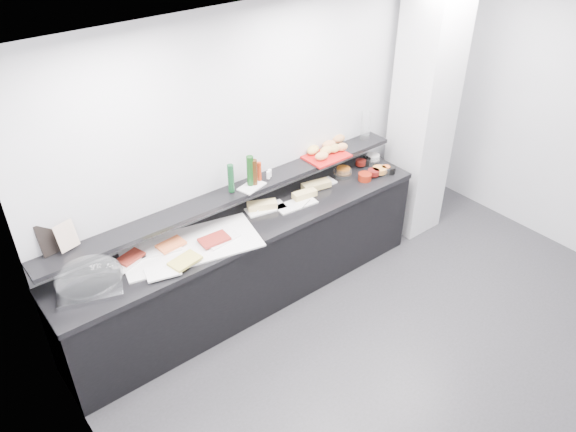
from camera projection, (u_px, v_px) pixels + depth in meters
ground at (437, 371)px, 4.72m from camera, size 5.00×5.00×0.00m
back_wall at (289, 143)px, 5.27m from camera, size 5.00×0.02×2.70m
ceiling at (506, 53)px, 3.22m from camera, size 5.00×5.00×0.00m
column at (423, 115)px, 5.82m from camera, size 0.50×0.50×2.70m
buffet_cabinet at (250, 265)px, 5.23m from camera, size 3.60×0.60×0.85m
counter_top at (249, 225)px, 4.98m from camera, size 3.62×0.62×0.05m
wall_shelf at (236, 193)px, 4.95m from camera, size 3.60×0.25×0.04m
cloche_base at (90, 289)px, 4.20m from camera, size 0.55×0.46×0.04m
cloche_dome at (89, 277)px, 4.15m from camera, size 0.56×0.43×0.34m
linen_runner at (191, 245)px, 4.68m from camera, size 1.23×0.78×0.01m
platter_meat_a at (127, 261)px, 4.47m from camera, size 0.30×0.25×0.01m
food_meat_a at (131, 257)px, 4.49m from camera, size 0.24×0.19×0.02m
platter_salmon at (160, 247)px, 4.63m from camera, size 0.38×0.30×0.01m
food_salmon at (171, 245)px, 4.63m from camera, size 0.24×0.16×0.02m
platter_cheese at (163, 272)px, 4.37m from camera, size 0.30×0.24×0.01m
food_cheese at (185, 261)px, 4.45m from camera, size 0.27×0.20×0.02m
platter_meat_b at (220, 238)px, 4.74m from camera, size 0.32×0.24×0.01m
food_meat_b at (214, 239)px, 4.69m from camera, size 0.25×0.17×0.02m
sandwich_plate_left at (266, 209)px, 5.15m from camera, size 0.39×0.23×0.01m
sandwich_food_left at (262, 205)px, 5.13m from camera, size 0.29×0.20×0.06m
tongs_left at (265, 209)px, 5.12m from camera, size 0.16×0.04×0.01m
sandwich_plate_mid at (296, 204)px, 5.20m from camera, size 0.41×0.21×0.01m
sandwich_food_mid at (305, 194)px, 5.28m from camera, size 0.24×0.12×0.06m
tongs_mid at (306, 204)px, 5.19m from camera, size 0.15×0.07×0.01m
sandwich_plate_right at (320, 184)px, 5.51m from camera, size 0.33×0.15×0.01m
sandwich_food_right at (316, 185)px, 5.42m from camera, size 0.30×0.16×0.06m
tongs_right at (322, 186)px, 5.46m from camera, size 0.16×0.02×0.01m
bowl_glass_fruit at (343, 173)px, 5.63m from camera, size 0.21×0.21×0.07m
fill_glass_fruit at (343, 170)px, 5.66m from camera, size 0.18×0.18×0.05m
bowl_black_jam at (365, 161)px, 5.84m from camera, size 0.13×0.13×0.07m
fill_black_jam at (361, 162)px, 5.80m from camera, size 0.14×0.14×0.05m
bowl_glass_cream at (371, 160)px, 5.87m from camera, size 0.23×0.23×0.07m
fill_glass_cream at (373, 157)px, 5.90m from camera, size 0.17×0.17×0.05m
bowl_red_jam at (365, 177)px, 5.58m from camera, size 0.18×0.18×0.07m
fill_red_jam at (374, 172)px, 5.63m from camera, size 0.16×0.16×0.05m
bowl_glass_salmon at (384, 170)px, 5.68m from camera, size 0.15×0.15×0.07m
fill_glass_salmon at (379, 170)px, 5.67m from camera, size 0.16×0.16×0.05m
bowl_black_fruit at (390, 170)px, 5.70m from camera, size 0.13×0.13×0.07m
fill_black_fruit at (386, 169)px, 5.69m from camera, size 0.11×0.11×0.05m
framed_print at (54, 235)px, 4.16m from camera, size 0.26×0.11×0.26m
print_art at (67, 236)px, 4.15m from camera, size 0.17×0.09×0.22m
condiment_tray at (252, 187)px, 4.99m from camera, size 0.28×0.21×0.01m
bottle_green_a at (231, 178)px, 4.84m from camera, size 0.06×0.06×0.26m
bottle_brown at (254, 172)px, 4.95m from camera, size 0.07×0.07×0.24m
bottle_green_b at (250, 171)px, 4.93m from camera, size 0.07×0.07×0.28m
bottle_hot at (259, 171)px, 5.02m from camera, size 0.05×0.05×0.18m
shaker_salt at (270, 173)px, 5.11m from camera, size 0.04×0.04×0.07m
shaker_pepper at (268, 175)px, 5.08m from camera, size 0.04×0.04×0.07m
bread_tray at (326, 157)px, 5.45m from camera, size 0.42×0.30×0.02m
bread_roll_nw at (313, 150)px, 5.46m from camera, size 0.18×0.14×0.08m
bread_roll_n at (329, 144)px, 5.56m from camera, size 0.16×0.12×0.08m
bread_roll_ne at (339, 139)px, 5.66m from camera, size 0.15×0.10×0.08m
bread_roll_sw at (322, 156)px, 5.35m from camera, size 0.15×0.11×0.08m
bread_roll_s at (342, 147)px, 5.51m from camera, size 0.14×0.11×0.08m
bread_roll_se at (335, 148)px, 5.49m from camera, size 0.15×0.12×0.08m
bread_roll_mide at (326, 150)px, 5.45m from camera, size 0.15×0.10×0.08m
carafe at (365, 126)px, 5.71m from camera, size 0.13×0.13×0.30m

